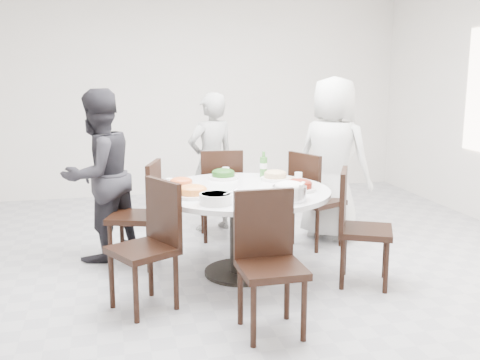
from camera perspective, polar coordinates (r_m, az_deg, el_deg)
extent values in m
cube|color=#ABABB0|center=(5.25, 0.61, -8.18)|extent=(6.00, 6.00, 0.01)
cube|color=white|center=(7.90, -4.82, 8.77)|extent=(6.00, 0.01, 2.80)
cube|color=white|center=(2.20, 20.36, 1.17)|extent=(6.00, 0.01, 2.80)
cylinder|color=silver|center=(4.82, 0.14, -5.30)|extent=(1.50, 1.50, 0.75)
cube|color=black|center=(5.62, 7.88, -1.94)|extent=(0.55, 0.55, 0.95)
cube|color=black|center=(5.82, -2.03, -1.37)|extent=(0.46, 0.46, 0.95)
cube|color=black|center=(5.09, -10.73, -3.45)|extent=(0.53, 0.53, 0.95)
cube|color=black|center=(4.17, -9.88, -6.75)|extent=(0.57, 0.57, 0.95)
cube|color=black|center=(3.76, 3.22, -8.67)|extent=(0.42, 0.42, 0.95)
cube|color=black|center=(4.69, 12.65, -4.79)|extent=(0.56, 0.56, 0.95)
imported|color=silver|center=(5.83, 9.40, 2.13)|extent=(0.93, 0.97, 1.67)
imported|color=black|center=(6.07, -2.92, 1.80)|extent=(0.63, 0.51, 1.50)
imported|color=black|center=(5.29, -14.16, 0.46)|extent=(0.97, 0.95, 1.58)
cylinder|color=white|center=(5.16, -1.72, 0.49)|extent=(0.27, 0.27, 0.07)
cylinder|color=white|center=(5.11, 3.60, 0.38)|extent=(0.26, 0.26, 0.07)
cylinder|color=white|center=(4.79, -6.00, -0.43)|extent=(0.25, 0.25, 0.07)
cylinder|color=white|center=(4.70, 6.00, -0.65)|extent=(0.28, 0.28, 0.07)
cylinder|color=white|center=(4.46, -4.82, -1.25)|extent=(0.29, 0.29, 0.08)
cylinder|color=silver|center=(4.34, 5.03, -1.35)|extent=(0.26, 0.26, 0.11)
cylinder|color=white|center=(4.23, -2.46, -1.90)|extent=(0.25, 0.25, 0.08)
cylinder|color=#36742E|center=(5.26, 2.41, 1.62)|extent=(0.07, 0.07, 0.24)
cylinder|color=white|center=(5.34, -1.19, 0.92)|extent=(0.07, 0.07, 0.08)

